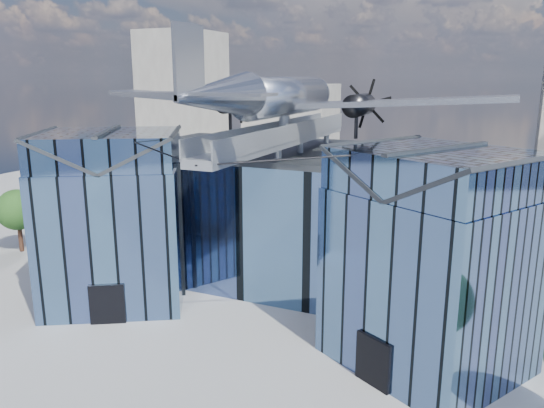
% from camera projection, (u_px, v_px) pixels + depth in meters
% --- Properties ---
extents(ground_plane, '(120.00, 120.00, 0.00)m').
position_uv_depth(ground_plane, '(259.00, 318.00, 34.32)').
color(ground_plane, gray).
extents(museum, '(32.88, 24.50, 17.60)m').
position_uv_depth(museum, '(294.00, 215.00, 38.18)').
color(museum, '#46638F').
rests_on(museum, ground).
extents(bg_towers, '(77.00, 24.50, 26.00)m').
position_uv_depth(bg_towers, '(418.00, 114.00, 76.22)').
color(bg_towers, gray).
rests_on(bg_towers, ground).
extents(tree_side_w, '(4.75, 4.75, 5.64)m').
position_uv_depth(tree_side_w, '(17.00, 210.00, 46.59)').
color(tree_side_w, '#331E14').
rests_on(tree_side_w, ground).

